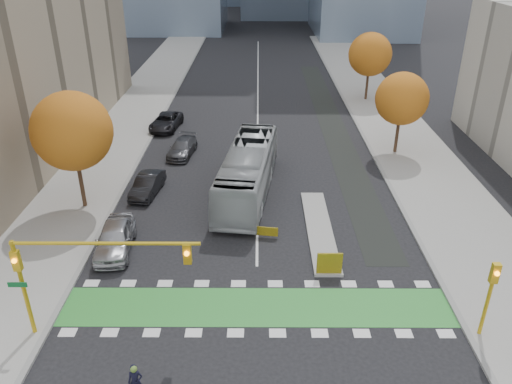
{
  "coord_description": "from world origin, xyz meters",
  "views": [
    {
      "loc": [
        0.06,
        -18.48,
        16.73
      ],
      "look_at": [
        -0.07,
        8.52,
        3.0
      ],
      "focal_mm": 35.0,
      "sensor_mm": 36.0,
      "label": 1
    }
  ],
  "objects_px": {
    "parked_car_b": "(147,185)",
    "parked_car_a": "(115,238)",
    "parked_car_d": "(166,122)",
    "traffic_signal_west": "(76,264)",
    "traffic_signal_east": "(491,289)",
    "tree_east_far": "(370,54)",
    "tree_east_near": "(402,99)",
    "hazard_board": "(330,263)",
    "bus": "(248,171)",
    "parked_car_c": "(182,148)",
    "tree_west": "(72,131)"
  },
  "relations": [
    {
      "from": "traffic_signal_east",
      "to": "bus",
      "type": "height_order",
      "value": "traffic_signal_east"
    },
    {
      "from": "parked_car_b",
      "to": "parked_car_c",
      "type": "distance_m",
      "value": 7.52
    },
    {
      "from": "hazard_board",
      "to": "traffic_signal_east",
      "type": "height_order",
      "value": "traffic_signal_east"
    },
    {
      "from": "bus",
      "to": "parked_car_a",
      "type": "height_order",
      "value": "bus"
    },
    {
      "from": "parked_car_c",
      "to": "traffic_signal_east",
      "type": "bearing_deg",
      "value": -44.83
    },
    {
      "from": "tree_west",
      "to": "parked_car_d",
      "type": "distance_m",
      "value": 17.18
    },
    {
      "from": "tree_west",
      "to": "tree_east_far",
      "type": "height_order",
      "value": "tree_west"
    },
    {
      "from": "tree_east_near",
      "to": "parked_car_d",
      "type": "relative_size",
      "value": 1.36
    },
    {
      "from": "traffic_signal_west",
      "to": "parked_car_d",
      "type": "xyz_separation_m",
      "value": [
        -1.07,
        28.7,
        -3.31
      ]
    },
    {
      "from": "traffic_signal_west",
      "to": "bus",
      "type": "relative_size",
      "value": 0.67
    },
    {
      "from": "hazard_board",
      "to": "parked_car_d",
      "type": "height_order",
      "value": "hazard_board"
    },
    {
      "from": "parked_car_b",
      "to": "hazard_board",
      "type": "bearing_deg",
      "value": -31.64
    },
    {
      "from": "tree_east_far",
      "to": "traffic_signal_west",
      "type": "relative_size",
      "value": 0.9
    },
    {
      "from": "parked_car_a",
      "to": "parked_car_d",
      "type": "distance_m",
      "value": 21.55
    },
    {
      "from": "parked_car_a",
      "to": "bus",
      "type": "bearing_deg",
      "value": 39.74
    },
    {
      "from": "hazard_board",
      "to": "parked_car_c",
      "type": "relative_size",
      "value": 0.3
    },
    {
      "from": "traffic_signal_east",
      "to": "traffic_signal_west",
      "type": "bearing_deg",
      "value": -179.99
    },
    {
      "from": "traffic_signal_east",
      "to": "hazard_board",
      "type": "bearing_deg",
      "value": 144.08
    },
    {
      "from": "hazard_board",
      "to": "parked_car_a",
      "type": "relative_size",
      "value": 0.28
    },
    {
      "from": "parked_car_b",
      "to": "parked_car_d",
      "type": "distance_m",
      "value": 14.08
    },
    {
      "from": "hazard_board",
      "to": "tree_east_near",
      "type": "height_order",
      "value": "tree_east_near"
    },
    {
      "from": "tree_east_far",
      "to": "traffic_signal_east",
      "type": "bearing_deg",
      "value": -92.97
    },
    {
      "from": "parked_car_d",
      "to": "traffic_signal_west",
      "type": "bearing_deg",
      "value": -81.02
    },
    {
      "from": "parked_car_d",
      "to": "tree_east_near",
      "type": "bearing_deg",
      "value": -9.58
    },
    {
      "from": "tree_east_near",
      "to": "parked_car_b",
      "type": "height_order",
      "value": "tree_east_near"
    },
    {
      "from": "hazard_board",
      "to": "tree_east_far",
      "type": "xyz_separation_m",
      "value": [
        8.5,
        33.8,
        4.44
      ]
    },
    {
      "from": "parked_car_a",
      "to": "parked_car_b",
      "type": "relative_size",
      "value": 1.16
    },
    {
      "from": "hazard_board",
      "to": "tree_east_far",
      "type": "relative_size",
      "value": 0.18
    },
    {
      "from": "traffic_signal_east",
      "to": "tree_east_far",
      "type": "bearing_deg",
      "value": 87.03
    },
    {
      "from": "tree_west",
      "to": "parked_car_c",
      "type": "xyz_separation_m",
      "value": [
        5.5,
        9.5,
        -4.94
      ]
    },
    {
      "from": "hazard_board",
      "to": "parked_car_a",
      "type": "xyz_separation_m",
      "value": [
        -12.47,
        2.45,
        0.05
      ]
    },
    {
      "from": "bus",
      "to": "parked_car_b",
      "type": "distance_m",
      "value": 7.42
    },
    {
      "from": "parked_car_c",
      "to": "tree_east_near",
      "type": "bearing_deg",
      "value": 9.03
    },
    {
      "from": "traffic_signal_west",
      "to": "traffic_signal_east",
      "type": "height_order",
      "value": "traffic_signal_west"
    },
    {
      "from": "bus",
      "to": "parked_car_b",
      "type": "height_order",
      "value": "bus"
    },
    {
      "from": "traffic_signal_east",
      "to": "bus",
      "type": "relative_size",
      "value": 0.32
    },
    {
      "from": "tree_west",
      "to": "tree_east_far",
      "type": "relative_size",
      "value": 1.08
    },
    {
      "from": "hazard_board",
      "to": "parked_car_a",
      "type": "bearing_deg",
      "value": 168.88
    },
    {
      "from": "parked_car_c",
      "to": "parked_car_d",
      "type": "height_order",
      "value": "parked_car_d"
    },
    {
      "from": "bus",
      "to": "parked_car_a",
      "type": "relative_size",
      "value": 2.54
    },
    {
      "from": "tree_west",
      "to": "bus",
      "type": "bearing_deg",
      "value": 11.2
    },
    {
      "from": "parked_car_c",
      "to": "parked_car_d",
      "type": "bearing_deg",
      "value": 117.99
    },
    {
      "from": "parked_car_c",
      "to": "bus",
      "type": "bearing_deg",
      "value": -43.87
    },
    {
      "from": "traffic_signal_west",
      "to": "parked_car_d",
      "type": "relative_size",
      "value": 1.64
    },
    {
      "from": "parked_car_b",
      "to": "parked_car_a",
      "type": "bearing_deg",
      "value": -85.38
    },
    {
      "from": "parked_car_a",
      "to": "tree_east_near",
      "type": "bearing_deg",
      "value": 32.3
    },
    {
      "from": "parked_car_a",
      "to": "tree_west",
      "type": "bearing_deg",
      "value": 118.88
    },
    {
      "from": "bus",
      "to": "parked_car_c",
      "type": "distance_m",
      "value": 9.36
    },
    {
      "from": "tree_west",
      "to": "parked_car_a",
      "type": "xyz_separation_m",
      "value": [
        3.53,
        -5.35,
        -4.76
      ]
    },
    {
      "from": "parked_car_d",
      "to": "tree_east_far",
      "type": "bearing_deg",
      "value": 31.37
    }
  ]
}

